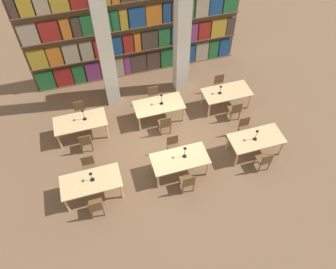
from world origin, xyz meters
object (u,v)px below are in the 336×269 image
chair_6 (85,141)px  reading_table_5 (227,93)px  reading_table_2 (256,140)px  chair_11 (220,84)px  pillar_left (103,36)px  chair_7 (80,112)px  chair_5 (245,128)px  reading_table_3 (80,123)px  reading_table_0 (91,183)px  chair_4 (264,160)px  desk_lamp_0 (91,175)px  chair_0 (96,206)px  chair_3 (173,146)px  desk_lamp_1 (185,150)px  chair_8 (165,124)px  desk_lamp_2 (257,133)px  reading_table_4 (159,106)px  desk_lamp_3 (83,113)px  reading_table_1 (180,160)px  chair_2 (187,182)px  chair_1 (89,167)px  chair_10 (235,110)px  pillar_center (183,23)px  chair_9 (154,96)px  desk_lamp_5 (221,88)px  desk_lamp_4 (161,97)px

chair_6 → reading_table_5: chair_6 is taller
reading_table_2 → chair_11: size_ratio=2.08×
pillar_left → reading_table_2: 6.32m
reading_table_2 → chair_7: chair_7 is taller
chair_5 → reading_table_3: (-5.65, 1.78, 0.19)m
reading_table_0 → chair_4: 5.68m
desk_lamp_0 → chair_5: desk_lamp_0 is taller
chair_4 → chair_11: 3.93m
chair_0 → reading_table_3: bearing=90.3°
chair_3 → chair_4: size_ratio=1.00×
desk_lamp_1 → reading_table_5: size_ratio=0.26×
chair_8 → desk_lamp_2: bearing=-33.9°
reading_table_4 → reading_table_2: bearing=-42.3°
reading_table_2 → reading_table_0: bearing=-179.2°
reading_table_3 → desk_lamp_2: bearing=-24.5°
reading_table_0 → desk_lamp_1: bearing=1.2°
chair_7 → desk_lamp_3: desk_lamp_3 is taller
reading_table_1 → reading_table_5: size_ratio=1.00×
chair_2 → reading_table_4: (-0.01, 3.32, 0.19)m
chair_1 → desk_lamp_2: size_ratio=1.86×
chair_10 → chair_11: 1.49m
pillar_left → pillar_center: (2.86, 0.00, 0.00)m
pillar_left → chair_5: (4.23, -3.30, -2.51)m
chair_5 → chair_9: bearing=-42.8°
chair_2 → desk_lamp_3: bearing=129.2°
chair_9 → desk_lamp_5: 2.60m
chair_4 → reading_table_3: 6.53m
reading_table_1 → chair_3: chair_3 is taller
desk_lamp_0 → chair_8: desk_lamp_0 is taller
reading_table_3 → desk_lamp_3: 0.46m
pillar_left → reading_table_0: bearing=-108.9°
chair_1 → chair_9: bearing=-138.3°
desk_lamp_2 → desk_lamp_5: desk_lamp_2 is taller
pillar_center → chair_6: (-4.23, -2.27, -2.51)m
pillar_center → chair_7: 4.98m
chair_8 → desk_lamp_4: bearing=82.6°
desk_lamp_0 → desk_lamp_2: bearing=0.3°
desk_lamp_0 → chair_10: bearing=17.2°
chair_0 → chair_4: bearing=0.8°
desk_lamp_1 → chair_11: desk_lamp_1 is taller
chair_3 → desk_lamp_5: desk_lamp_5 is taller
chair_10 → desk_lamp_2: bearing=-92.5°
desk_lamp_0 → reading_table_3: (-0.08, 2.57, -0.35)m
chair_4 → chair_9: 4.85m
chair_7 → reading_table_2: bearing=149.9°
chair_0 → chair_6: (0.03, 2.61, 0.00)m
pillar_left → desk_lamp_2: pillar_left is taller
pillar_left → chair_7: (-1.38, -0.77, -2.51)m
reading_table_0 → reading_table_1: size_ratio=1.00×
reading_table_0 → chair_7: chair_7 is taller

